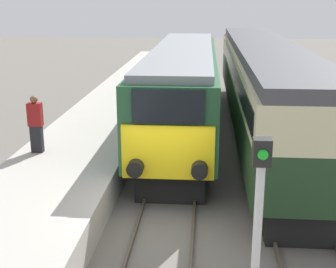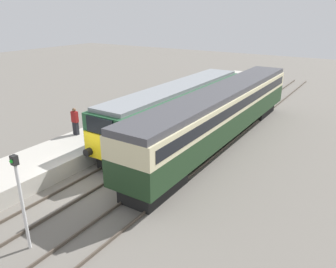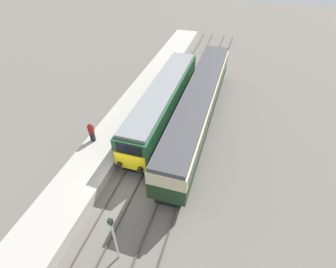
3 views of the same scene
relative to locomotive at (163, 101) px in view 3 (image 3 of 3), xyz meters
The scene contains 8 objects.
ground_plane 9.62m from the locomotive, 90.00° to the right, with size 120.00×120.00×0.00m, color slate.
platform_left 3.94m from the locomotive, 157.32° to the right, with size 3.50×50.00×0.94m.
rails_near_track 4.84m from the locomotive, 90.00° to the right, with size 1.51×60.00×0.14m.
rails_far_track 5.91m from the locomotive, 52.17° to the right, with size 1.50×60.00×0.14m.
locomotive is the anchor object (origin of this frame).
passenger_carriage 3.42m from the locomotive, ahead, with size 2.75×20.56×3.89m.
person_on_platform 7.32m from the locomotive, 126.56° to the right, with size 0.44×0.26×1.84m.
signal_post 14.05m from the locomotive, 83.05° to the right, with size 0.24×0.28×3.96m.
Camera 3 is at (6.62, -10.68, 15.66)m, focal length 28.00 mm.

